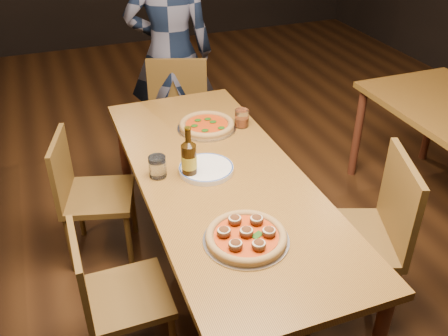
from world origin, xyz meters
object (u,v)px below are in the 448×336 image
object	(u,v)px
water_glass	(158,167)
amber_glass	(242,118)
chair_main_nw	(126,295)
diner	(170,54)
beer_bottle	(189,160)
chair_main_e	(349,238)
pizza_margherita	(207,125)
chair_main_sw	(98,195)
plate_stack	(206,169)
table_main	(221,186)
chair_end	(177,125)
pizza_meatball	(246,236)

from	to	relation	value
water_glass	amber_glass	distance (m)	0.69
chair_main_nw	diner	world-z (taller)	diner
chair_main_nw	beer_bottle	xyz separation A→B (m)	(0.42, 0.34, 0.44)
chair_main_e	amber_glass	bearing A→B (deg)	-143.76
water_glass	pizza_margherita	bearing A→B (deg)	45.16
chair_main_sw	plate_stack	size ratio (longest dim) A/B	3.03
chair_main_sw	plate_stack	xyz separation A→B (m)	(0.52, -0.46, 0.34)
plate_stack	diner	bearing A→B (deg)	81.67
pizza_margherita	plate_stack	xyz separation A→B (m)	(-0.15, -0.44, -0.01)
chair_main_nw	pizza_margherita	world-z (taller)	chair_main_nw
chair_main_sw	chair_main_e	size ratio (longest dim) A/B	0.86
pizza_margherita	beer_bottle	bearing A→B (deg)	-118.32
chair_main_sw	chair_main_e	distance (m)	1.44
table_main	plate_stack	size ratio (longest dim) A/B	7.19
chair_main_nw	amber_glass	distance (m)	1.22
chair_main_e	chair_end	world-z (taller)	chair_main_e
table_main	chair_main_sw	distance (m)	0.82
chair_main_sw	chair_main_nw	bearing A→B (deg)	-164.32
pizza_meatball	amber_glass	size ratio (longest dim) A/B	3.47
table_main	amber_glass	xyz separation A→B (m)	(0.30, 0.45, 0.12)
chair_main_e	pizza_margherita	bearing A→B (deg)	-133.11
water_glass	plate_stack	bearing A→B (deg)	-10.39
chair_end	plate_stack	size ratio (longest dim) A/B	3.33
table_main	diner	xyz separation A→B (m)	(0.15, 1.48, 0.19)
plate_stack	beer_bottle	bearing A→B (deg)	-167.65
chair_main_e	pizza_meatball	xyz separation A→B (m)	(-0.62, -0.12, 0.29)
pizza_meatball	beer_bottle	world-z (taller)	beer_bottle
plate_stack	beer_bottle	world-z (taller)	beer_bottle
plate_stack	water_glass	size ratio (longest dim) A/B	2.53
chair_main_nw	plate_stack	size ratio (longest dim) A/B	2.94
chair_end	water_glass	world-z (taller)	chair_end
chair_main_e	pizza_margherita	xyz separation A→B (m)	(-0.44, 0.89, 0.28)
plate_stack	amber_glass	size ratio (longest dim) A/B	2.66
chair_end	diner	bearing A→B (deg)	98.70
chair_end	diner	world-z (taller)	diner
amber_glass	pizza_margherita	bearing A→B (deg)	168.14
table_main	plate_stack	distance (m)	0.12
chair_end	amber_glass	xyz separation A→B (m)	(0.22, -0.68, 0.34)
pizza_meatball	beer_bottle	bearing A→B (deg)	97.98
pizza_margherita	plate_stack	size ratio (longest dim) A/B	1.25
table_main	beer_bottle	bearing A→B (deg)	166.77
chair_main_e	diner	size ratio (longest dim) A/B	0.56
plate_stack	pizza_meatball	bearing A→B (deg)	-91.76
chair_main_sw	amber_glass	xyz separation A→B (m)	(0.88, -0.06, 0.38)
pizza_meatball	beer_bottle	size ratio (longest dim) A/B	1.34
table_main	pizza_meatball	distance (m)	0.53
beer_bottle	table_main	bearing A→B (deg)	-13.23
diner	pizza_margherita	bearing A→B (deg)	101.36
chair_end	beer_bottle	xyz separation A→B (m)	(-0.23, -1.10, 0.38)
chair_main_nw	beer_bottle	world-z (taller)	beer_bottle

